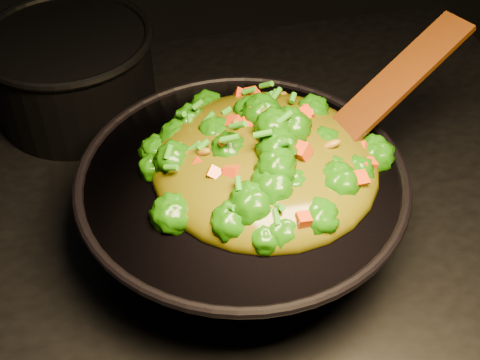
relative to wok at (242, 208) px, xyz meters
name	(u,v)px	position (x,y,z in m)	size (l,w,h in m)	color
wok	(242,208)	(0.00, 0.00, 0.00)	(0.38, 0.38, 0.11)	black
stir_fry	(266,139)	(0.03, 0.01, 0.10)	(0.27, 0.27, 0.09)	#1A5A06
spatula	(376,101)	(0.18, 0.04, 0.10)	(0.31, 0.05, 0.01)	#3E1105
back_pot	(73,73)	(-0.18, 0.32, 0.02)	(0.24, 0.24, 0.14)	black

